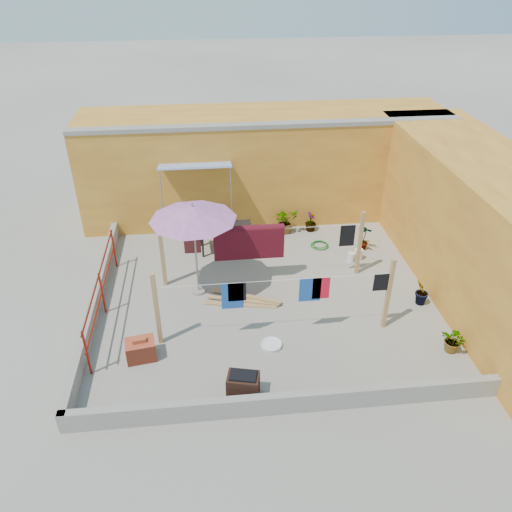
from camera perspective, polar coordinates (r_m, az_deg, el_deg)
name	(u,v)px	position (r m, az deg, el deg)	size (l,w,h in m)	color
ground	(266,297)	(12.36, 1.19, -4.66)	(80.00, 80.00, 0.00)	#9E998E
wall_back	(264,164)	(15.73, 0.92, 10.48)	(11.00, 3.27, 3.21)	gold
wall_right	(482,229)	(13.13, 24.44, 2.83)	(2.40, 9.00, 3.20)	gold
parapet_front	(291,403)	(9.59, 3.98, -16.36)	(8.30, 0.16, 0.44)	gray
parapet_left	(96,300)	(12.47, -17.81, -4.82)	(0.16, 7.30, 0.44)	gray
red_railing	(101,287)	(11.98, -17.28, -3.43)	(0.05, 4.20, 1.10)	maroon
clothesline_rig	(254,249)	(12.17, -0.24, 0.77)	(5.09, 2.35, 1.80)	tan
patio_umbrella	(193,214)	(11.47, -7.22, 4.84)	(2.66, 2.66, 2.44)	gray
outdoor_table	(225,230)	(13.95, -3.56, 3.04)	(1.55, 0.85, 0.71)	black
brick_stack	(141,350)	(10.82, -13.04, -10.37)	(0.66, 0.53, 0.53)	#B34329
lumber_pile	(243,300)	(12.15, -1.45, -5.07)	(1.87, 0.88, 0.11)	tan
brazier	(243,385)	(9.80, -1.47, -14.55)	(0.68, 0.53, 0.54)	black
white_basin	(272,344)	(10.95, 1.78, -10.07)	(0.47, 0.47, 0.08)	silver
water_jug_a	(351,257)	(13.86, 10.83, -0.13)	(0.20, 0.20, 0.31)	silver
water_jug_b	(359,254)	(14.00, 11.64, 0.21)	(0.23, 0.23, 0.36)	silver
green_hose	(320,245)	(14.48, 7.30, 1.25)	(0.53, 0.53, 0.08)	#17681B
plant_back_a	(286,220)	(14.96, 3.42, 4.09)	(0.70, 0.61, 0.78)	#225919
plant_back_b	(311,222)	(15.14, 6.26, 3.92)	(0.34, 0.34, 0.60)	#225919
plant_right_a	(365,237)	(14.38, 12.31, 2.13)	(0.41, 0.28, 0.78)	#225919
plant_right_b	(422,292)	(12.54, 18.40, -3.95)	(0.39, 0.32, 0.71)	#225919
plant_right_c	(454,341)	(11.46, 21.71, -8.97)	(0.52, 0.45, 0.58)	#225919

